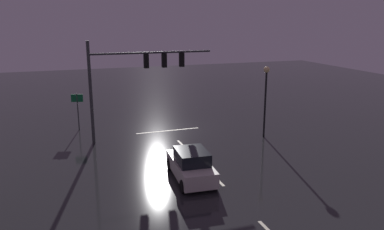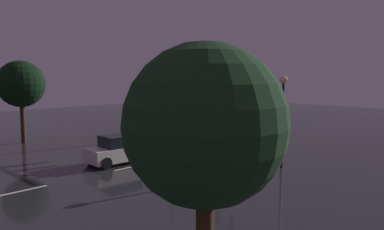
{
  "view_description": "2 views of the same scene",
  "coord_description": "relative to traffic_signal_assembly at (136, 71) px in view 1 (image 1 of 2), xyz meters",
  "views": [
    {
      "loc": [
        7.74,
        28.25,
        8.6
      ],
      "look_at": [
        -0.31,
        5.09,
        2.4
      ],
      "focal_mm": 36.18,
      "sensor_mm": 36.0,
      "label": 1
    },
    {
      "loc": [
        -16.9,
        22.33,
        5.25
      ],
      "look_at": [
        0.88,
        4.03,
        2.48
      ],
      "focal_mm": 34.45,
      "sensor_mm": 36.0,
      "label": 2
    }
  ],
  "objects": [
    {
      "name": "lane_dash_mid",
      "position": [
        -2.62,
        8.55,
        -4.96
      ],
      "size": [
        0.16,
        2.2,
        0.01
      ],
      "primitive_type": "cube",
      "rotation": [
        0.0,
        0.0,
        1.57
      ],
      "color": "beige",
      "rests_on": "ground_plane"
    },
    {
      "name": "traffic_signal_assembly",
      "position": [
        0.0,
        0.0,
        0.0
      ],
      "size": [
        8.83,
        0.47,
        7.11
      ],
      "color": "#383A3D",
      "rests_on": "ground_plane"
    },
    {
      "name": "street_lamp_left_kerb",
      "position": [
        -8.89,
        2.67,
        -1.33
      ],
      "size": [
        0.44,
        0.44,
        5.22
      ],
      "color": "black",
      "rests_on": "ground_plane"
    },
    {
      "name": "route_sign",
      "position": [
        3.92,
        -3.74,
        -2.88
      ],
      "size": [
        0.89,
        0.29,
        2.9
      ],
      "color": "#383A3D",
      "rests_on": "ground_plane"
    },
    {
      "name": "lane_dash_far",
      "position": [
        -2.62,
        2.55,
        -4.96
      ],
      "size": [
        0.16,
        2.2,
        0.01
      ],
      "primitive_type": "cube",
      "rotation": [
        0.0,
        0.0,
        1.57
      ],
      "color": "beige",
      "rests_on": "ground_plane"
    },
    {
      "name": "car_approaching",
      "position": [
        -1.3,
        8.19,
        -4.17
      ],
      "size": [
        2.14,
        4.46,
        1.7
      ],
      "color": "silver",
      "rests_on": "ground_plane"
    },
    {
      "name": "ground_plane",
      "position": [
        -2.62,
        -1.45,
        -4.96
      ],
      "size": [
        80.0,
        80.0,
        0.0
      ],
      "primitive_type": "plane",
      "color": "#232326"
    },
    {
      "name": "stop_bar",
      "position": [
        -2.62,
        -1.19,
        -4.96
      ],
      "size": [
        5.0,
        0.16,
        0.01
      ],
      "primitive_type": "cube",
      "color": "beige",
      "rests_on": "ground_plane"
    }
  ]
}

